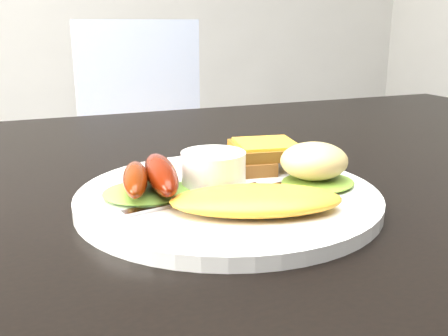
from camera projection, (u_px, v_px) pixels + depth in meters
dining_table at (274, 177)px, 0.64m from camera, size 1.20×0.80×0.04m
dining_chair at (157, 180)px, 1.57m from camera, size 0.40×0.40×0.05m
person at (261, 46)px, 1.46m from camera, size 0.70×0.56×1.69m
plate at (228, 198)px, 0.48m from camera, size 0.28×0.28×0.01m
lettuce_left at (148, 192)px, 0.47m from camera, size 0.09×0.08×0.01m
lettuce_right at (318, 182)px, 0.50m from camera, size 0.09×0.08×0.01m
omelette at (256, 200)px, 0.43m from camera, size 0.16×0.11×0.02m
sausage_a at (135, 179)px, 0.45m from camera, size 0.04×0.09×0.02m
sausage_b at (161, 174)px, 0.47m from camera, size 0.04×0.11×0.03m
ramekin at (213, 170)px, 0.49m from camera, size 0.06×0.06×0.04m
toast_a at (228, 163)px, 0.55m from camera, size 0.10×0.10×0.01m
toast_b at (266, 150)px, 0.56m from camera, size 0.08×0.08×0.01m
potato_salad at (314, 161)px, 0.50m from camera, size 0.07×0.07×0.03m
fork at (196, 199)px, 0.46m from camera, size 0.14×0.04×0.00m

